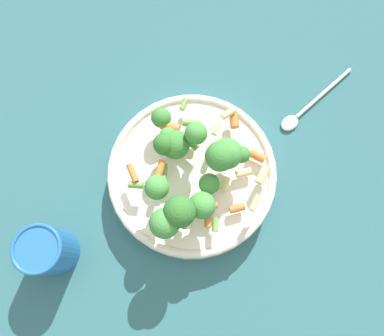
# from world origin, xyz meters

# --- Properties ---
(ground_plane) EXTENTS (3.00, 3.00, 0.00)m
(ground_plane) POSITION_xyz_m (0.00, 0.00, 0.00)
(ground_plane) COLOR #2D6066
(bowl) EXTENTS (0.28, 0.28, 0.05)m
(bowl) POSITION_xyz_m (0.00, 0.00, 0.03)
(bowl) COLOR silver
(bowl) RESTS_ON ground_plane
(pasta_salad) EXTENTS (0.22, 0.23, 0.10)m
(pasta_salad) POSITION_xyz_m (-0.01, 0.01, 0.11)
(pasta_salad) COLOR #8CB766
(pasta_salad) RESTS_ON bowl
(cup) EXTENTS (0.07, 0.07, 0.09)m
(cup) POSITION_xyz_m (0.05, 0.25, 0.05)
(cup) COLOR #2366B2
(cup) RESTS_ON ground_plane
(spoon) EXTENTS (0.03, 0.18, 0.01)m
(spoon) POSITION_xyz_m (-0.03, -0.24, 0.00)
(spoon) COLOR silver
(spoon) RESTS_ON ground_plane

